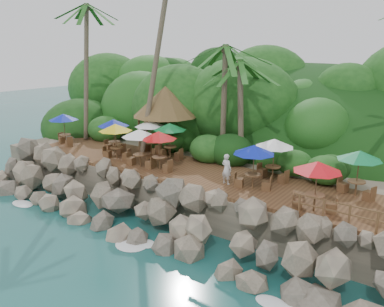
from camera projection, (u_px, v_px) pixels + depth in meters
The scene contains 12 objects.
ground at pixel (123, 243), 20.11m from camera, with size 140.00×140.00×0.00m, color #19514F.
land_base at pixel (263, 155), 32.32m from camera, with size 32.00×25.20×2.10m, color gray.
jungle_hill at pixel (297, 148), 38.46m from camera, with size 44.80×28.00×15.40m, color #143811.
seawall at pixel (149, 209), 21.37m from camera, with size 29.00×4.00×2.30m, color gray, non-canonical shape.
terrace at pixel (192, 172), 24.21m from camera, with size 26.00×5.00×0.20m, color brown.
jungle_foliage at pixel (257, 170), 31.82m from camera, with size 44.00×16.00×12.00m, color #143811, non-canonical shape.
foam_line at pixel (127, 240), 20.34m from camera, with size 25.20×0.80×0.06m.
palms at pixel (249, 15), 22.73m from camera, with size 34.42×7.09×14.44m.
palapa at pixel (165, 101), 28.72m from camera, with size 4.83×4.83×4.60m.
dining_clusters at pixel (180, 137), 24.23m from camera, with size 23.26×5.43×2.41m.
railing at pixel (378, 220), 15.96m from camera, with size 7.20×0.10×1.00m.
waiter at pixel (227, 169), 21.68m from camera, with size 0.63×0.41×1.73m, color silver.
Camera 1 is at (13.51, -12.65, 9.75)m, focal length 36.85 mm.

